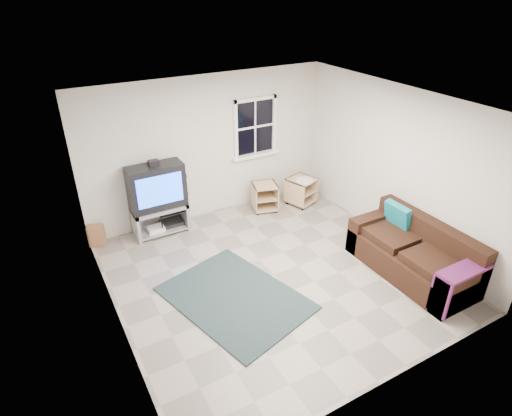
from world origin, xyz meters
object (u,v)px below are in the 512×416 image
tv_unit (157,194)px  sofa (414,255)px  side_table_left (264,195)px  side_table_right (300,189)px  av_rack (171,205)px

tv_unit → sofa: (2.97, -3.03, -0.44)m
tv_unit → side_table_left: bearing=-4.1°
side_table_left → tv_unit: bearing=175.9°
tv_unit → side_table_left: (2.04, -0.15, -0.47)m
side_table_right → sofa: size_ratio=0.31×
side_table_right → sofa: (0.20, -2.73, 0.01)m
tv_unit → sofa: size_ratio=0.70×
side_table_left → side_table_right: side_table_right is taller
tv_unit → side_table_right: 2.82m
side_table_right → side_table_left: bearing=167.9°
av_rack → sofa: bearing=-48.3°
side_table_left → side_table_right: 0.75m
tv_unit → av_rack: bearing=9.6°
av_rack → side_table_left: 1.82m
av_rack → sofa: (2.74, -3.07, -0.15)m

